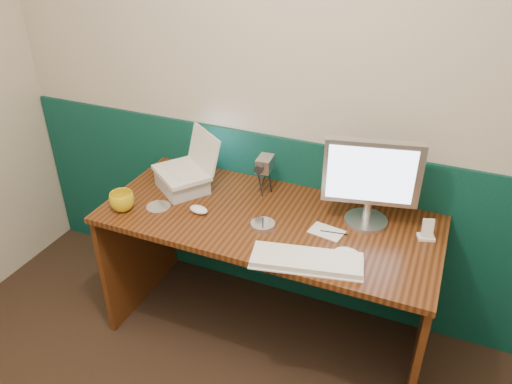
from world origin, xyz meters
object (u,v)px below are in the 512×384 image
at_px(monitor, 371,182).
at_px(laptop, 180,154).
at_px(camcorder, 265,176).
at_px(desk, 267,278).
at_px(keyboard, 307,261).
at_px(mug, 122,201).

bearing_deg(monitor, laptop, 171.91).
bearing_deg(camcorder, desk, -68.56).
bearing_deg(laptop, camcorder, 54.12).
bearing_deg(laptop, monitor, 40.10).
relative_size(monitor, camcorder, 2.15).
bearing_deg(camcorder, keyboard, -56.09).
bearing_deg(desk, laptop, 171.98).
height_order(laptop, mug, laptop).
distance_m(desk, mug, 0.82).
relative_size(desk, mug, 13.52).
height_order(monitor, keyboard, monitor).
relative_size(laptop, keyboard, 0.62).
xyz_separation_m(keyboard, camcorder, (-0.38, 0.47, 0.09)).
bearing_deg(mug, monitor, 17.45).
distance_m(keyboard, camcorder, 0.61).
bearing_deg(mug, laptop, 59.54).
distance_m(desk, camcorder, 0.53).
relative_size(laptop, camcorder, 1.43).
relative_size(keyboard, mug, 3.86).
bearing_deg(desk, camcorder, 116.38).
relative_size(laptop, monitor, 0.67).
distance_m(monitor, keyboard, 0.47).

